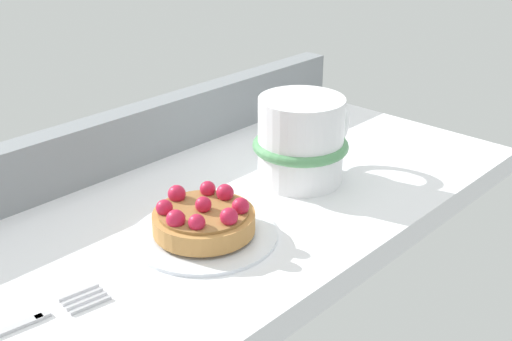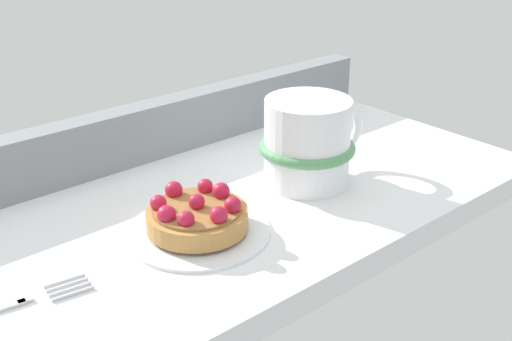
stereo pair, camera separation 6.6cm
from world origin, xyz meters
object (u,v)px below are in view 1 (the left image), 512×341
coffee_mug (302,140)px  dessert_fork (13,326)px  raspberry_tart (204,218)px  dessert_plate (204,234)px

coffee_mug → dessert_fork: (-35.24, -0.94, -4.39)cm
coffee_mug → raspberry_tart: bearing=-174.9°
raspberry_tart → dessert_fork: (-19.18, 0.48, -1.73)cm
coffee_mug → dessert_plate: bearing=-174.9°
raspberry_tart → dessert_fork: bearing=178.6°
dessert_fork → coffee_mug: bearing=1.5°
dessert_fork → raspberry_tart: bearing=-1.4°
dessert_plate → dessert_fork: (-19.20, 0.49, -0.03)cm
dessert_plate → raspberry_tart: raspberry_tart is taller
dessert_plate → dessert_fork: size_ratio=0.88×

